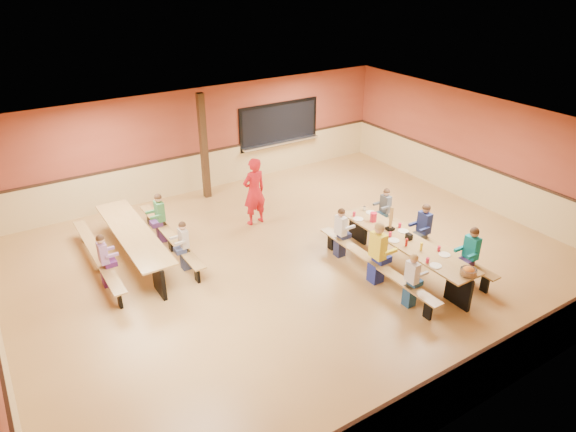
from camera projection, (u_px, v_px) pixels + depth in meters
ground at (296, 262)px, 11.68m from camera, size 12.00×12.00×0.00m
room_envelope at (297, 236)px, 11.36m from camera, size 12.04×10.04×3.02m
kitchen_pass_through at (279, 126)px, 15.98m from camera, size 2.78×0.28×1.38m
structural_post at (204, 147)px, 14.21m from camera, size 0.18×0.18×3.00m
cafeteria_table_main at (404, 248)px, 11.20m from camera, size 1.91×3.70×0.74m
cafeteria_table_second at (134, 240)px, 11.52m from camera, size 1.91×3.70×0.74m
seated_child_white_left at (411, 281)px, 9.99m from camera, size 0.35×0.28×1.16m
seated_adult_yellow at (377, 253)px, 10.69m from camera, size 0.45×0.37×1.38m
seated_child_grey_left at (340, 233)px, 11.68m from camera, size 0.36×0.29×1.19m
seated_child_teal_right at (470, 255)px, 10.73m from camera, size 0.40×0.33×1.27m
seated_child_navy_right at (423, 230)px, 11.73m from camera, size 0.40×0.32×1.26m
seated_child_char_right at (385, 211)px, 12.73m from camera, size 0.35×0.28×1.16m
seated_child_purple_sec at (104, 261)px, 10.61m from camera, size 0.36×0.29×1.18m
seated_child_green_sec at (160, 218)px, 12.29m from camera, size 0.38×0.31×1.23m
seated_child_tan_sec at (184, 246)px, 11.20m from camera, size 0.34×0.28×1.15m
standing_woman at (254, 191)px, 13.01m from camera, size 0.68×0.48×1.79m
punch_pitcher at (373, 217)px, 11.82m from camera, size 0.16×0.16×0.22m
chip_bowl at (469, 271)px, 9.86m from camera, size 0.32×0.32×0.15m
napkin_dispenser at (409, 236)px, 11.10m from camera, size 0.10×0.14×0.13m
condiment_mustard at (421, 246)px, 10.68m from camera, size 0.06×0.06×0.17m
condiment_ketchup at (407, 242)px, 10.83m from camera, size 0.06×0.06×0.17m
table_paddle at (390, 224)px, 11.44m from camera, size 0.16×0.16×0.56m
place_settings at (405, 238)px, 11.08m from camera, size 0.65×3.30×0.11m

